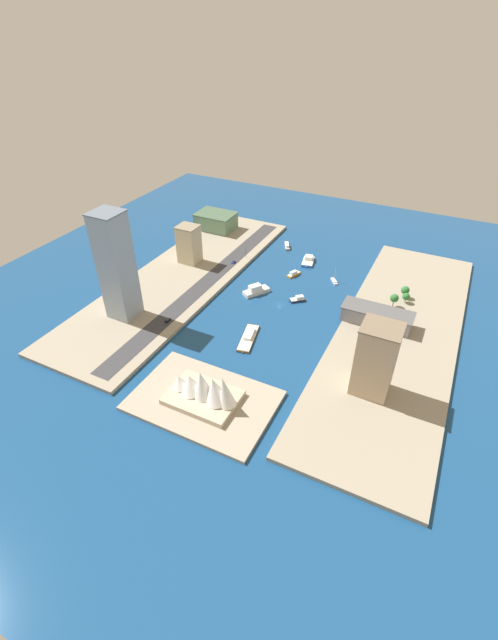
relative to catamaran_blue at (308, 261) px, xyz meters
The scene contains 22 objects.
ground_plane 66.78m from the catamaran_blue, 93.13° to the left, with size 440.00×440.00×0.00m, color navy.
quay_west 107.03m from the catamaran_blue, 141.48° to the left, with size 70.00×240.00×2.47m, color #9E937F.
quay_east 101.44m from the catamaran_blue, 41.08° to the left, with size 70.00×240.00×2.47m, color #9E937F.
peninsula_point 168.62m from the catamaran_blue, 91.50° to the left, with size 73.17×49.45×2.00m, color #A89E89.
road_strip 86.43m from the catamaran_blue, 50.47° to the left, with size 12.81×228.00×0.15m, color #38383D.
catamaran_blue is the anchor object (origin of this frame).
sailboat_small_white 34.85m from the catamaran_blue, 144.12° to the left, with size 7.83×9.78×12.61m.
barge_flat_brown 110.57m from the catamaran_blue, 90.80° to the left, with size 13.57×28.95×3.32m.
ferry_white_commuter 63.03m from the catamaran_blue, 74.06° to the left, with size 16.44×20.60×6.88m.
yacht_sleek_gray 31.54m from the catamaran_blue, 34.77° to the right, with size 9.81×15.61×3.79m.
water_taxi_orange 24.98m from the catamaran_blue, 84.05° to the left, with size 7.95×13.17×3.85m.
patrol_launch_navy 58.03m from the catamaran_blue, 103.09° to the left, with size 11.21×10.68×3.68m.
apartment_midrise_tan 148.21m from the catamaran_blue, 122.87° to the left, with size 19.72×17.82×41.15m.
tower_tall_glass 154.24m from the catamaran_blue, 56.90° to the left, with size 17.83×17.83×70.39m.
warehouse_low_gray 92.58m from the catamaran_blue, 137.95° to the left, with size 44.60×16.07×10.16m.
terminal_long_green 99.60m from the catamaran_blue, 11.57° to the right, with size 34.37×25.25×14.45m.
office_block_beige 96.07m from the catamaran_blue, 27.99° to the left, with size 15.91×14.59×29.79m.
suv_black 131.27m from the catamaran_blue, 66.80° to the left, with size 1.99×4.64×1.52m.
hatchback_blue 60.39m from the catamaran_blue, 31.74° to the left, with size 1.92×4.35×1.68m.
traffic_light_waterfront 51.01m from the catamaran_blue, 21.76° to the left, with size 0.36×0.36×6.50m.
opera_landmark 168.85m from the catamaran_blue, 92.03° to the left, with size 37.77×26.05×20.58m.
park_tree_cluster 83.77m from the catamaran_blue, 158.93° to the left, with size 11.89×20.55×9.50m.
Camera 1 is at (-92.55, 231.99, 166.27)m, focal length 24.24 mm.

